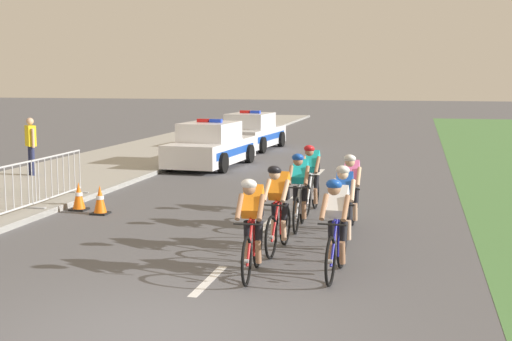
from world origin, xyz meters
The scene contains 18 objects.
ground_plane centered at (0.00, 0.00, 0.00)m, with size 160.00×160.00×0.00m, color #56565B.
sidewalk_slab centered at (-7.05, 14.00, 0.06)m, with size 4.58×60.00×0.12m, color #A3A099.
kerb_edge centered at (-4.84, 14.00, 0.07)m, with size 0.16×60.00×0.13m, color #9E9E99.
lane_markings_centre centered at (0.00, 6.29, 0.00)m, with size 0.14×17.60×0.01m.
cyclist_lead centered at (0.57, 2.66, 0.79)m, with size 0.43×1.72×1.56m.
cyclist_second centered at (1.80, 2.91, 0.79)m, with size 0.43×1.72×1.56m.
cyclist_third centered at (0.66, 4.22, 0.79)m, with size 0.43×1.72×1.56m.
cyclist_fourth centered at (1.75, 4.50, 0.79)m, with size 0.42×1.72×1.56m.
cyclist_fifth centered at (0.72, 6.11, 0.79)m, with size 0.42×1.72×1.56m.
cyclist_sixth centered at (1.71, 6.17, 0.79)m, with size 0.42×1.72×1.56m.
cyclist_seventh centered at (0.70, 7.79, 0.79)m, with size 0.43×1.72×1.56m.
police_car_nearest centered at (-3.71, 14.93, 0.68)m, with size 2.24×4.52×1.59m.
police_car_second centered at (-3.71, 20.72, 0.68)m, with size 2.27×4.53×1.59m.
crowd_barrier_middle centered at (-5.19, 5.26, 0.65)m, with size 0.53×2.32×1.07m.
crowd_barrier_rear centered at (-5.17, 7.38, 0.65)m, with size 0.54×2.32×1.07m.
traffic_cone_mid centered at (-4.42, 6.93, 0.31)m, with size 0.36×0.36×0.64m.
traffic_cone_far centered at (-3.76, 6.61, 0.31)m, with size 0.36×0.36×0.64m.
spectator_closest centered at (-7.99, 11.04, 1.08)m, with size 0.44×0.40×1.68m.
Camera 1 is at (2.93, -7.39, 3.00)m, focal length 49.60 mm.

